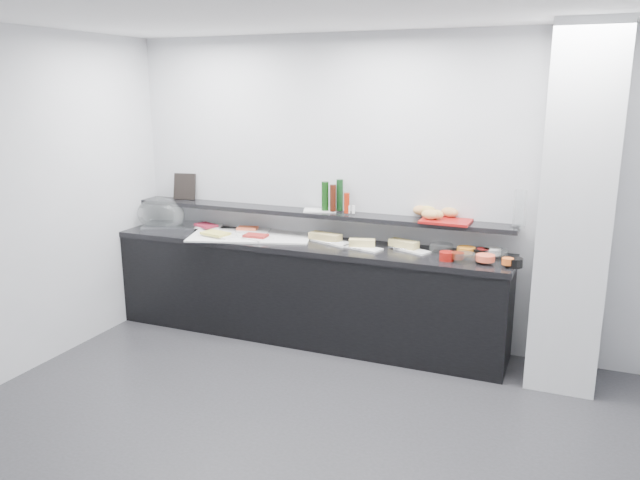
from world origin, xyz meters
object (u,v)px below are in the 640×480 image
at_px(condiment_tray, 320,210).
at_px(bread_tray, 446,221).
at_px(framed_print, 185,187).
at_px(carafe, 520,209).
at_px(cloche_base, 173,226).
at_px(sandwich_plate_mid, 363,248).

relative_size(condiment_tray, bread_tray, 0.72).
bearing_deg(bread_tray, condiment_tray, 178.66).
bearing_deg(framed_print, carafe, -11.34).
height_order(framed_print, condiment_tray, framed_print).
distance_m(condiment_tray, carafe, 1.73).
relative_size(framed_print, carafe, 0.87).
distance_m(cloche_base, bread_tray, 2.66).
bearing_deg(condiment_tray, cloche_base, 167.67).
bearing_deg(carafe, bread_tray, -177.85).
bearing_deg(sandwich_plate_mid, carafe, 25.89).
bearing_deg(cloche_base, framed_print, 66.53).
bearing_deg(condiment_tray, carafe, -19.84).
distance_m(framed_print, bread_tray, 2.63).
relative_size(cloche_base, bread_tray, 1.27).
height_order(framed_print, bread_tray, framed_print).
bearing_deg(cloche_base, carafe, -15.83).
bearing_deg(sandwich_plate_mid, framed_print, -171.20).
bearing_deg(cloche_base, sandwich_plate_mid, -20.08).
bearing_deg(sandwich_plate_mid, condiment_tray, 171.39).
bearing_deg(bread_tray, sandwich_plate_mid, -163.54).
xyz_separation_m(cloche_base, condiment_tray, (1.49, 0.17, 0.24)).
distance_m(cloche_base, carafe, 3.25).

